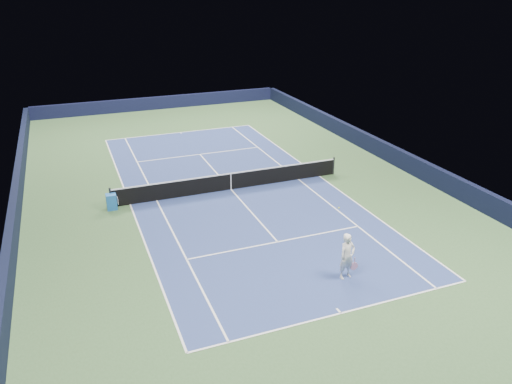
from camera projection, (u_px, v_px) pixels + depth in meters
name	position (u px, v px, depth m)	size (l,w,h in m)	color
ground	(231.00, 189.00, 27.49)	(40.00, 40.00, 0.00)	#34542E
wall_far	(159.00, 103.00, 44.24)	(22.00, 0.35, 1.10)	black
wall_right	(396.00, 157.00, 30.90)	(0.35, 40.00, 1.10)	black
wall_left	(15.00, 211.00, 23.65)	(0.35, 40.00, 1.10)	black
court_surface	(231.00, 189.00, 27.49)	(10.97, 23.77, 0.01)	navy
baseline_far	(181.00, 132.00, 37.66)	(10.97, 0.08, 0.00)	white
baseline_near	(341.00, 313.00, 17.32)	(10.97, 0.08, 0.00)	white
sideline_doubles_right	(319.00, 176.00, 29.33)	(0.08, 23.77, 0.00)	white
sideline_doubles_left	(130.00, 204.00, 25.65)	(0.08, 23.77, 0.00)	white
sideline_singles_right	(298.00, 179.00, 28.87)	(0.08, 23.77, 0.00)	white
sideline_singles_left	(157.00, 200.00, 26.11)	(0.08, 23.77, 0.00)	white
service_line_far	(200.00, 154.00, 32.97)	(8.23, 0.08, 0.00)	white
service_line_near	(278.00, 242.00, 22.01)	(8.23, 0.08, 0.00)	white
center_service_line	(231.00, 189.00, 27.49)	(0.08, 12.80, 0.00)	white
center_mark_far	(181.00, 133.00, 37.53)	(0.08, 0.30, 0.00)	white
center_mark_near	(339.00, 311.00, 17.45)	(0.08, 0.30, 0.00)	white
tennis_net	(231.00, 181.00, 27.29)	(12.90, 0.10, 1.07)	black
sponsor_cube	(112.00, 202.00, 25.00)	(0.56, 0.46, 0.81)	#1D5FAF
tennis_player	(347.00, 256.00, 19.05)	(0.86, 1.31, 2.57)	white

